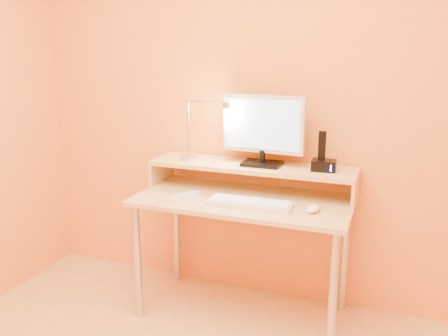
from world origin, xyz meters
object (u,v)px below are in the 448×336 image
at_px(monitor_panel, 263,124).
at_px(remote_control, 186,196).
at_px(phone_dock, 324,165).
at_px(mouse, 313,208).
at_px(lamp_base, 189,158).
at_px(keyboard, 249,204).

xyz_separation_m(monitor_panel, remote_control, (-0.37, -0.27, -0.39)).
height_order(phone_dock, mouse, phone_dock).
bearing_deg(mouse, monitor_panel, 150.16).
relative_size(monitor_panel, lamp_base, 4.79).
bearing_deg(lamp_base, remote_control, -69.67).
height_order(monitor_panel, keyboard, monitor_panel).
height_order(monitor_panel, phone_dock, monitor_panel).
bearing_deg(lamp_base, phone_dock, 2.14).
relative_size(phone_dock, mouse, 1.22).
bearing_deg(remote_control, lamp_base, 133.57).
bearing_deg(monitor_panel, remote_control, -140.05).
distance_m(mouse, remote_control, 0.71).
distance_m(lamp_base, keyboard, 0.54).
relative_size(mouse, remote_control, 0.55).
xyz_separation_m(lamp_base, keyboard, (0.46, -0.24, -0.16)).
bearing_deg(remote_control, keyboard, 21.51).
bearing_deg(phone_dock, mouse, -95.27).
bearing_deg(monitor_panel, lamp_base, -171.16).
bearing_deg(mouse, remote_control, -172.47).
height_order(lamp_base, keyboard, lamp_base).
height_order(monitor_panel, mouse, monitor_panel).
relative_size(monitor_panel, remote_control, 2.49).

